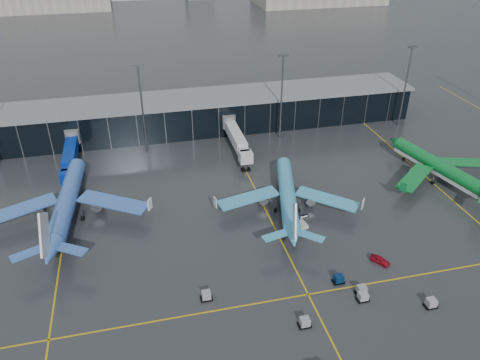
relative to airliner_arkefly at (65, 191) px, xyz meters
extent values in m
plane|color=#282B2D|center=(34.11, -21.13, -6.75)|extent=(600.00, 600.00, 0.00)
cube|color=black|center=(34.11, 40.87, -1.75)|extent=(140.00, 16.00, 10.00)
cube|color=slate|center=(34.11, 40.87, 3.55)|extent=(142.00, 17.00, 0.80)
cylinder|color=#595B60|center=(-0.89, 32.37, -1.55)|extent=(4.00, 4.00, 4.00)
cube|color=navy|center=(-0.89, 18.87, -2.35)|extent=(3.00, 24.00, 3.00)
cylinder|color=#595B60|center=(-0.89, 11.37, -5.45)|extent=(1.00, 1.00, 2.60)
cylinder|color=#595B60|center=(44.11, 32.37, -1.55)|extent=(4.00, 4.00, 4.00)
cube|color=silver|center=(44.11, 18.87, -2.35)|extent=(3.00, 24.00, 3.00)
cylinder|color=#595B60|center=(44.11, 11.37, -5.45)|extent=(1.00, 1.00, 2.60)
cylinder|color=#595B60|center=(19.11, 28.87, 5.75)|extent=(0.50, 0.50, 25.00)
cube|color=#595B60|center=(19.11, 28.87, 18.45)|extent=(3.00, 0.40, 0.60)
cylinder|color=#595B60|center=(59.11, 28.87, 5.75)|extent=(0.50, 0.50, 25.00)
cube|color=#595B60|center=(59.11, 28.87, 18.45)|extent=(3.00, 0.40, 0.60)
cylinder|color=#595B60|center=(99.11, 28.87, 5.75)|extent=(0.50, 0.50, 25.00)
cube|color=#595B60|center=(99.11, 28.87, 18.45)|extent=(3.00, 0.40, 0.60)
cube|color=gold|center=(-0.89, -1.13, -6.74)|extent=(0.30, 120.00, 0.02)
cube|color=gold|center=(44.11, -1.13, -6.74)|extent=(0.30, 120.00, 0.02)
cube|color=gold|center=(89.11, -1.13, -6.74)|extent=(0.30, 120.00, 0.02)
cube|color=gold|center=(44.11, -36.13, -6.74)|extent=(220.00, 0.30, 0.02)
cube|color=black|center=(53.11, -39.70, -6.57)|extent=(2.20, 1.50, 0.36)
cube|color=#93959B|center=(53.11, -39.70, -5.80)|extent=(1.60, 1.50, 1.50)
cube|color=black|center=(50.74, -34.43, -6.57)|extent=(2.20, 1.50, 0.36)
cube|color=#051E43|center=(50.74, -34.43, -5.80)|extent=(1.60, 1.50, 1.50)
cube|color=black|center=(53.62, -38.15, -6.57)|extent=(2.20, 1.50, 0.36)
cube|color=gray|center=(53.62, -38.15, -5.80)|extent=(1.60, 1.50, 1.50)
cube|color=black|center=(64.11, -43.92, -6.57)|extent=(2.20, 1.50, 0.36)
cube|color=gray|center=(64.11, -43.92, -5.80)|extent=(1.60, 1.50, 1.50)
cube|color=black|center=(40.88, -42.95, -6.57)|extent=(2.20, 1.50, 0.36)
cube|color=gray|center=(40.88, -42.95, -5.80)|extent=(1.60, 1.50, 1.50)
cube|color=black|center=(25.81, -33.00, -6.57)|extent=(2.20, 1.50, 0.36)
cube|color=gray|center=(25.81, -33.00, -5.80)|extent=(1.60, 1.50, 1.50)
cube|color=silver|center=(49.91, -15.74, -6.35)|extent=(2.67, 3.51, 0.80)
cube|color=silver|center=(49.91, -15.74, -4.45)|extent=(2.02, 3.05, 2.29)
imported|color=maroon|center=(61.04, -31.12, -6.06)|extent=(3.59, 4.26, 1.37)
camera|label=1|loc=(17.53, -94.40, 54.72)|focal=35.00mm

